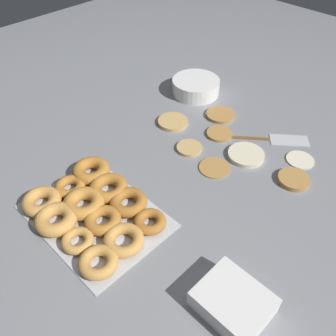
{
  "coord_description": "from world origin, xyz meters",
  "views": [
    {
      "loc": [
        0.51,
        -0.67,
        0.76
      ],
      "look_at": [
        -0.03,
        -0.12,
        0.04
      ],
      "focal_mm": 38.0,
      "sensor_mm": 36.0,
      "label": 1
    }
  ],
  "objects_px": {
    "pancake_2": "(246,155)",
    "spatula": "(280,140)",
    "pancake_5": "(189,148)",
    "pancake_6": "(300,159)",
    "batter_bowl": "(196,87)",
    "pancake_0": "(293,179)",
    "pancake_1": "(215,167)",
    "pancake_3": "(173,122)",
    "pancake_4": "(219,134)",
    "donut_tray": "(92,209)",
    "container_stack": "(233,302)",
    "pancake_7": "(221,115)"
  },
  "relations": [
    {
      "from": "pancake_7",
      "to": "pancake_0",
      "type": "bearing_deg",
      "value": -17.13
    },
    {
      "from": "container_stack",
      "to": "pancake_1",
      "type": "bearing_deg",
      "value": 134.1
    },
    {
      "from": "pancake_6",
      "to": "spatula",
      "type": "distance_m",
      "value": 0.11
    },
    {
      "from": "pancake_2",
      "to": "batter_bowl",
      "type": "relative_size",
      "value": 0.63
    },
    {
      "from": "pancake_7",
      "to": "batter_bowl",
      "type": "bearing_deg",
      "value": 162.13
    },
    {
      "from": "donut_tray",
      "to": "batter_bowl",
      "type": "height_order",
      "value": "batter_bowl"
    },
    {
      "from": "pancake_5",
      "to": "container_stack",
      "type": "distance_m",
      "value": 0.55
    },
    {
      "from": "pancake_1",
      "to": "spatula",
      "type": "xyz_separation_m",
      "value": [
        0.07,
        0.27,
        -0.0
      ]
    },
    {
      "from": "pancake_0",
      "to": "pancake_2",
      "type": "bearing_deg",
      "value": -177.56
    },
    {
      "from": "pancake_4",
      "to": "batter_bowl",
      "type": "height_order",
      "value": "batter_bowl"
    },
    {
      "from": "pancake_3",
      "to": "pancake_7",
      "type": "height_order",
      "value": "pancake_3"
    },
    {
      "from": "pancake_5",
      "to": "donut_tray",
      "type": "height_order",
      "value": "donut_tray"
    },
    {
      "from": "pancake_3",
      "to": "container_stack",
      "type": "height_order",
      "value": "container_stack"
    },
    {
      "from": "pancake_3",
      "to": "pancake_6",
      "type": "bearing_deg",
      "value": 18.4
    },
    {
      "from": "pancake_5",
      "to": "spatula",
      "type": "height_order",
      "value": "pancake_5"
    },
    {
      "from": "pancake_0",
      "to": "batter_bowl",
      "type": "xyz_separation_m",
      "value": [
        -0.54,
        0.17,
        0.02
      ]
    },
    {
      "from": "pancake_5",
      "to": "pancake_7",
      "type": "relative_size",
      "value": 0.8
    },
    {
      "from": "pancake_1",
      "to": "pancake_2",
      "type": "relative_size",
      "value": 0.83
    },
    {
      "from": "pancake_3",
      "to": "container_stack",
      "type": "distance_m",
      "value": 0.7
    },
    {
      "from": "pancake_4",
      "to": "pancake_5",
      "type": "distance_m",
      "value": 0.13
    },
    {
      "from": "pancake_1",
      "to": "pancake_4",
      "type": "bearing_deg",
      "value": 123.87
    },
    {
      "from": "pancake_1",
      "to": "pancake_5",
      "type": "xyz_separation_m",
      "value": [
        -0.12,
        0.01,
        0.0
      ]
    },
    {
      "from": "pancake_0",
      "to": "pancake_7",
      "type": "xyz_separation_m",
      "value": [
        -0.37,
        0.11,
        -0.0
      ]
    },
    {
      "from": "pancake_1",
      "to": "container_stack",
      "type": "bearing_deg",
      "value": -45.9
    },
    {
      "from": "spatula",
      "to": "pancake_0",
      "type": "bearing_deg",
      "value": -86.5
    },
    {
      "from": "pancake_2",
      "to": "spatula",
      "type": "bearing_deg",
      "value": 77.87
    },
    {
      "from": "donut_tray",
      "to": "pancake_7",
      "type": "bearing_deg",
      "value": 93.89
    },
    {
      "from": "pancake_2",
      "to": "pancake_6",
      "type": "relative_size",
      "value": 1.34
    },
    {
      "from": "pancake_3",
      "to": "pancake_4",
      "type": "xyz_separation_m",
      "value": [
        0.16,
        0.07,
        -0.0
      ]
    },
    {
      "from": "pancake_0",
      "to": "pancake_3",
      "type": "distance_m",
      "value": 0.47
    },
    {
      "from": "pancake_6",
      "to": "pancake_3",
      "type": "bearing_deg",
      "value": -161.6
    },
    {
      "from": "pancake_3",
      "to": "pancake_5",
      "type": "distance_m",
      "value": 0.16
    },
    {
      "from": "pancake_0",
      "to": "pancake_1",
      "type": "distance_m",
      "value": 0.24
    },
    {
      "from": "pancake_1",
      "to": "pancake_6",
      "type": "relative_size",
      "value": 1.11
    },
    {
      "from": "pancake_2",
      "to": "spatula",
      "type": "xyz_separation_m",
      "value": [
        0.03,
        0.15,
        -0.0
      ]
    },
    {
      "from": "pancake_3",
      "to": "pancake_6",
      "type": "height_order",
      "value": "pancake_3"
    },
    {
      "from": "pancake_3",
      "to": "batter_bowl",
      "type": "relative_size",
      "value": 0.58
    },
    {
      "from": "pancake_2",
      "to": "donut_tray",
      "type": "distance_m",
      "value": 0.52
    },
    {
      "from": "spatula",
      "to": "batter_bowl",
      "type": "bearing_deg",
      "value": 137.01
    },
    {
      "from": "pancake_6",
      "to": "pancake_7",
      "type": "bearing_deg",
      "value": 177.63
    },
    {
      "from": "pancake_6",
      "to": "pancake_1",
      "type": "bearing_deg",
      "value": -127.68
    },
    {
      "from": "pancake_5",
      "to": "pancake_7",
      "type": "xyz_separation_m",
      "value": [
        -0.05,
        0.22,
        0.0
      ]
    },
    {
      "from": "pancake_0",
      "to": "container_stack",
      "type": "xyz_separation_m",
      "value": [
        0.11,
        -0.45,
        0.02
      ]
    },
    {
      "from": "pancake_4",
      "to": "batter_bowl",
      "type": "relative_size",
      "value": 0.47
    },
    {
      "from": "pancake_0",
      "to": "spatula",
      "type": "relative_size",
      "value": 0.38
    },
    {
      "from": "pancake_1",
      "to": "pancake_3",
      "type": "distance_m",
      "value": 0.27
    },
    {
      "from": "pancake_0",
      "to": "spatula",
      "type": "height_order",
      "value": "pancake_0"
    },
    {
      "from": "pancake_6",
      "to": "batter_bowl",
      "type": "bearing_deg",
      "value": 172.19
    },
    {
      "from": "spatula",
      "to": "donut_tray",
      "type": "bearing_deg",
      "value": -146.1
    },
    {
      "from": "container_stack",
      "to": "pancake_6",
      "type": "bearing_deg",
      "value": 104.59
    }
  ]
}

